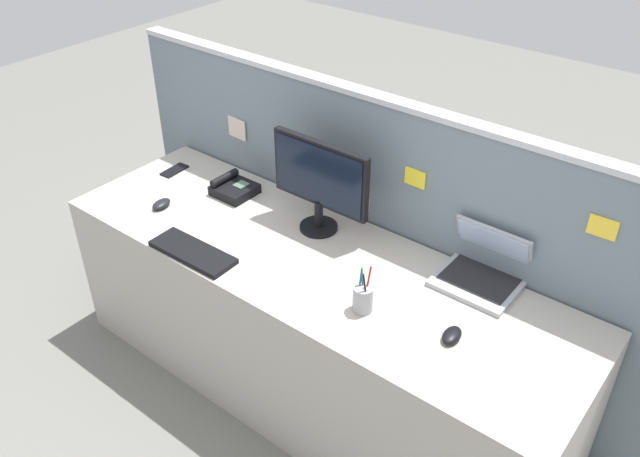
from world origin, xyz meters
The scene contains 11 objects.
ground_plane centered at (0.00, 0.00, 0.00)m, with size 10.00×10.00×0.00m, color slate.
desk centered at (0.00, 0.00, 0.37)m, with size 2.29×0.71×0.74m, color #ADA89E.
cubicle_divider centered at (0.00, 0.40, 0.66)m, with size 2.69×0.08×1.31m.
desktop_monitor centered at (-0.12, 0.19, 0.98)m, with size 0.47×0.16×0.41m.
laptop centered at (0.60, 0.31, 0.79)m, with size 0.31×0.28×0.22m.
desk_phone centered at (-0.61, 0.17, 0.77)m, with size 0.18×0.17×0.08m.
keyboard_main centered at (-0.40, -0.28, 0.75)m, with size 0.38×0.14×0.02m, color black.
computer_mouse_right_hand centered at (-0.78, -0.12, 0.75)m, with size 0.06×0.10×0.03m, color black.
computer_mouse_left_hand centered at (0.67, -0.06, 0.75)m, with size 0.06×0.10×0.03m, color black.
pen_cup centered at (0.34, -0.13, 0.79)m, with size 0.07×0.07×0.19m.
cell_phone_black_slab centered at (-0.98, 0.14, 0.74)m, with size 0.06×0.14×0.01m, color black.
Camera 1 is at (1.35, -1.66, 2.33)m, focal length 37.26 mm.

